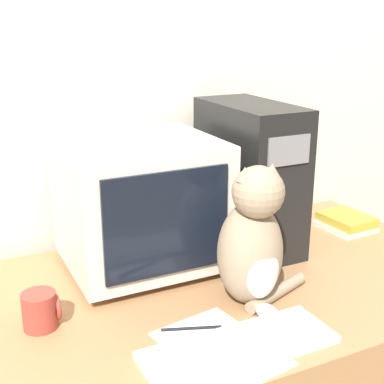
% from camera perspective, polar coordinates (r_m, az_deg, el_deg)
% --- Properties ---
extents(wall_back, '(7.00, 0.05, 2.50)m').
position_cam_1_polar(wall_back, '(1.85, -5.52, 11.00)').
color(wall_back, beige).
rests_on(wall_back, ground_plane).
extents(crt_monitor, '(0.45, 0.40, 0.40)m').
position_cam_1_polar(crt_monitor, '(1.59, -5.43, -1.27)').
color(crt_monitor, beige).
rests_on(crt_monitor, desk).
extents(computer_tower, '(0.20, 0.42, 0.48)m').
position_cam_1_polar(computer_tower, '(1.76, 6.11, 1.70)').
color(computer_tower, black).
rests_on(computer_tower, desk).
extents(keyboard, '(0.46, 0.16, 0.02)m').
position_cam_1_polar(keyboard, '(1.29, 5.05, -16.12)').
color(keyboard, silver).
rests_on(keyboard, desk).
extents(cat, '(0.29, 0.23, 0.39)m').
position_cam_1_polar(cat, '(1.40, 6.53, -5.49)').
color(cat, gray).
rests_on(cat, desk).
extents(book_stack, '(0.17, 0.19, 0.05)m').
position_cam_1_polar(book_stack, '(2.02, 16.13, -3.08)').
color(book_stack, beige).
rests_on(book_stack, desk).
extents(pen, '(0.14, 0.06, 0.01)m').
position_cam_1_polar(pen, '(1.35, -0.07, -14.36)').
color(pen, black).
rests_on(pen, desk).
extents(paper_sheet, '(0.25, 0.33, 0.00)m').
position_cam_1_polar(paper_sheet, '(1.29, 3.02, -16.30)').
color(paper_sheet, white).
rests_on(paper_sheet, desk).
extents(mug, '(0.09, 0.09, 0.09)m').
position_cam_1_polar(mug, '(1.40, -15.83, -12.05)').
color(mug, '#9E382D').
rests_on(mug, desk).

